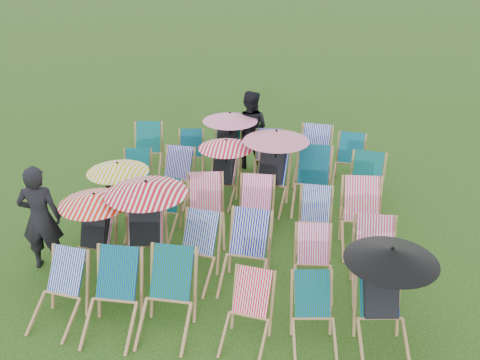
# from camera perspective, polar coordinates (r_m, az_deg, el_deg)

# --- Properties ---
(ground) EXTENTS (100.00, 100.00, 0.00)m
(ground) POSITION_cam_1_polar(r_m,az_deg,el_deg) (8.62, -0.58, -6.21)
(ground) COLOR black
(ground) RESTS_ON ground
(deckchair_0) EXTENTS (0.69, 0.87, 0.86)m
(deckchair_0) POSITION_cam_1_polar(r_m,az_deg,el_deg) (7.12, -18.88, -11.26)
(deckchair_0) COLOR #9F774A
(deckchair_0) RESTS_ON ground
(deckchair_1) EXTENTS (0.64, 0.89, 0.95)m
(deckchair_1) POSITION_cam_1_polar(r_m,az_deg,el_deg) (6.77, -13.55, -12.12)
(deckchair_1) COLOR #9F774A
(deckchair_1) RESTS_ON ground
(deckchair_2) EXTENTS (0.68, 0.92, 0.96)m
(deckchair_2) POSITION_cam_1_polar(r_m,az_deg,el_deg) (6.64, -7.87, -12.34)
(deckchair_2) COLOR #9F774A
(deckchair_2) RESTS_ON ground
(deckchair_3) EXTENTS (0.66, 0.83, 0.82)m
(deckchair_3) POSITION_cam_1_polar(r_m,az_deg,el_deg) (6.47, 0.75, -14.07)
(deckchair_3) COLOR #9F774A
(deckchair_3) RESTS_ON ground
(deckchair_4) EXTENTS (0.64, 0.81, 0.81)m
(deckchair_4) POSITION_cam_1_polar(r_m,az_deg,el_deg) (6.49, 7.91, -14.22)
(deckchair_4) COLOR #9F774A
(deckchair_4) RESTS_ON ground
(deckchair_5) EXTENTS (1.07, 1.15, 1.27)m
(deckchair_5) POSITION_cam_1_polar(r_m,az_deg,el_deg) (6.50, 15.20, -11.97)
(deckchair_5) COLOR #9F774A
(deckchair_5) RESTS_ON ground
(deckchair_6) EXTENTS (1.00, 1.05, 1.18)m
(deckchair_6) POSITION_cam_1_polar(r_m,az_deg,el_deg) (7.86, -15.45, -5.32)
(deckchair_6) COLOR #9F774A
(deckchair_6) RESTS_ON ground
(deckchair_7) EXTENTS (1.15, 1.24, 1.36)m
(deckchair_7) POSITION_cam_1_polar(r_m,az_deg,el_deg) (7.64, -10.11, -4.85)
(deckchair_7) COLOR #9F774A
(deckchair_7) RESTS_ON ground
(deckchair_8) EXTENTS (0.73, 0.92, 0.90)m
(deckchair_8) POSITION_cam_1_polar(r_m,az_deg,el_deg) (7.49, -4.88, -7.60)
(deckchair_8) COLOR #9F774A
(deckchair_8) RESTS_ON ground
(deckchair_9) EXTENTS (0.73, 0.95, 0.96)m
(deckchair_9) POSITION_cam_1_polar(r_m,az_deg,el_deg) (7.36, 0.56, -7.87)
(deckchair_9) COLOR #9F774A
(deckchair_9) RESTS_ON ground
(deckchair_10) EXTENTS (0.59, 0.79, 0.82)m
(deckchair_10) POSITION_cam_1_polar(r_m,az_deg,el_deg) (7.37, 7.85, -8.72)
(deckchair_10) COLOR #9F774A
(deckchair_10) RESTS_ON ground
(deckchair_11) EXTENTS (0.64, 0.88, 0.95)m
(deckchair_11) POSITION_cam_1_polar(r_m,az_deg,el_deg) (7.46, 14.24, -8.31)
(deckchair_11) COLOR #9F774A
(deckchair_11) RESTS_ON ground
(deckchair_12) EXTENTS (0.98, 1.02, 1.16)m
(deckchair_12) POSITION_cam_1_polar(r_m,az_deg,el_deg) (8.78, -13.07, -1.71)
(deckchair_12) COLOR #9F774A
(deckchair_12) RESTS_ON ground
(deckchair_13) EXTENTS (0.63, 0.81, 0.82)m
(deckchair_13) POSITION_cam_1_polar(r_m,az_deg,el_deg) (8.69, -8.36, -3.11)
(deckchair_13) COLOR #9F774A
(deckchair_13) RESTS_ON ground
(deckchair_14) EXTENTS (0.77, 0.97, 0.95)m
(deckchair_14) POSITION_cam_1_polar(r_m,az_deg,el_deg) (8.44, -3.70, -3.25)
(deckchair_14) COLOR #9F774A
(deckchair_14) RESTS_ON ground
(deckchair_15) EXTENTS (0.62, 0.85, 0.91)m
(deckchair_15) POSITION_cam_1_polar(r_m,az_deg,el_deg) (8.46, 1.58, -3.29)
(deckchair_15) COLOR #9F774A
(deckchair_15) RESTS_ON ground
(deckchair_16) EXTENTS (0.58, 0.79, 0.84)m
(deckchair_16) POSITION_cam_1_polar(r_m,az_deg,el_deg) (8.36, 8.00, -4.22)
(deckchair_16) COLOR #9F774A
(deckchair_16) RESTS_ON ground
(deckchair_17) EXTENTS (0.72, 0.97, 1.02)m
(deckchair_17) POSITION_cam_1_polar(r_m,az_deg,el_deg) (8.34, 12.99, -4.02)
(deckchair_17) COLOR #9F774A
(deckchair_17) RESTS_ON ground
(deckchair_18) EXTENTS (0.64, 0.83, 0.83)m
(deckchair_18) POSITION_cam_1_polar(r_m,az_deg,el_deg) (9.85, -11.06, 0.31)
(deckchair_18) COLOR #9F774A
(deckchair_18) RESTS_ON ground
(deckchair_19) EXTENTS (0.67, 0.89, 0.91)m
(deckchair_19) POSITION_cam_1_polar(r_m,az_deg,el_deg) (9.63, -6.98, 0.26)
(deckchair_19) COLOR #9F774A
(deckchair_19) RESTS_ON ground
(deckchair_20) EXTENTS (0.97, 1.03, 1.15)m
(deckchair_20) POSITION_cam_1_polar(r_m,az_deg,el_deg) (9.47, -1.87, 1.04)
(deckchair_20) COLOR #9F774A
(deckchair_20) RESTS_ON ground
(deckchair_21) EXTENTS (1.15, 1.22, 1.36)m
(deckchair_21) POSITION_cam_1_polar(r_m,az_deg,el_deg) (9.32, 3.37, 1.33)
(deckchair_21) COLOR #9F774A
(deckchair_21) RESTS_ON ground
(deckchair_22) EXTENTS (0.73, 0.98, 1.03)m
(deckchair_22) POSITION_cam_1_polar(r_m,az_deg,el_deg) (9.36, 7.72, -0.15)
(deckchair_22) COLOR #9F774A
(deckchair_22) RESTS_ON ground
(deckchair_23) EXTENTS (0.78, 0.98, 0.96)m
(deckchair_23) POSITION_cam_1_polar(r_m,az_deg,el_deg) (9.46, 13.20, -0.59)
(deckchair_23) COLOR #9F774A
(deckchair_23) RESTS_ON ground
(deckchair_24) EXTENTS (0.71, 0.92, 0.93)m
(deckchair_24) POSITION_cam_1_polar(r_m,az_deg,el_deg) (10.88, -9.94, 3.17)
(deckchair_24) COLOR #9F774A
(deckchair_24) RESTS_ON ground
(deckchair_25) EXTENTS (0.64, 0.82, 0.83)m
(deckchair_25) POSITION_cam_1_polar(r_m,az_deg,el_deg) (10.69, -5.30, 2.73)
(deckchair_25) COLOR #9F774A
(deckchair_25) RESTS_ON ground
(deckchair_26) EXTENTS (1.07, 1.11, 1.27)m
(deckchair_26) POSITION_cam_1_polar(r_m,az_deg,el_deg) (10.50, -1.34, 3.92)
(deckchair_26) COLOR #9F774A
(deckchair_26) RESTS_ON ground
(deckchair_27) EXTENTS (0.63, 0.86, 0.91)m
(deckchair_27) POSITION_cam_1_polar(r_m,az_deg,el_deg) (10.43, 3.06, 2.44)
(deckchair_27) COLOR #9F774A
(deckchair_27) RESTS_ON ground
(deckchair_28) EXTENTS (0.79, 1.01, 1.01)m
(deckchair_28) POSITION_cam_1_polar(r_m,az_deg,el_deg) (10.43, 7.82, 2.55)
(deckchair_28) COLOR #9F774A
(deckchair_28) RESTS_ON ground
(deckchair_29) EXTENTS (0.69, 0.88, 0.88)m
(deckchair_29) POSITION_cam_1_polar(r_m,az_deg,el_deg) (10.50, 11.58, 2.04)
(deckchair_29) COLOR #9F774A
(deckchair_29) RESTS_ON ground
(person_left) EXTENTS (0.64, 0.48, 1.60)m
(person_left) POSITION_cam_1_polar(r_m,az_deg,el_deg) (8.06, -20.52, -3.83)
(person_left) COLOR black
(person_left) RESTS_ON ground
(person_rear) EXTENTS (0.87, 0.73, 1.61)m
(person_rear) POSITION_cam_1_polar(r_m,az_deg,el_deg) (10.86, 1.04, 5.42)
(person_rear) COLOR black
(person_rear) RESTS_ON ground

